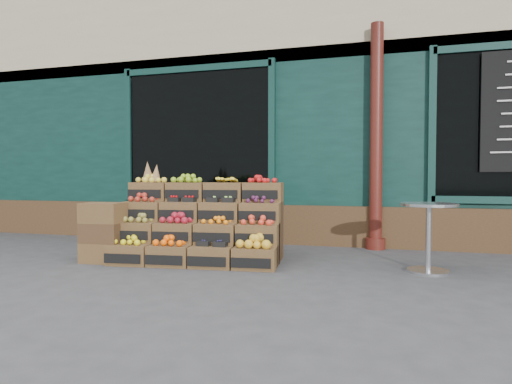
# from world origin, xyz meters

# --- Properties ---
(ground) EXTENTS (60.00, 60.00, 0.00)m
(ground) POSITION_xyz_m (0.00, 0.00, 0.00)
(ground) COLOR #3C3C3E
(ground) RESTS_ON ground
(shop_facade) EXTENTS (12.00, 6.24, 4.80)m
(shop_facade) POSITION_xyz_m (0.00, 5.11, 2.40)
(shop_facade) COLOR #0D2C27
(shop_facade) RESTS_ON ground
(crate_display) EXTENTS (2.07, 1.16, 1.24)m
(crate_display) POSITION_xyz_m (-0.90, 0.64, 0.38)
(crate_display) COLOR brown
(crate_display) RESTS_ON ground
(spare_crates) EXTENTS (0.50, 0.36, 0.72)m
(spare_crates) POSITION_xyz_m (-1.98, 0.19, 0.36)
(spare_crates) COLOR brown
(spare_crates) RESTS_ON ground
(bistro_table) EXTENTS (0.60, 0.60, 0.75)m
(bistro_table) POSITION_xyz_m (1.75, 0.63, 0.47)
(bistro_table) COLOR #B1B5B9
(bistro_table) RESTS_ON ground
(shopkeeper) EXTENTS (0.84, 0.58, 2.20)m
(shopkeeper) POSITION_xyz_m (-1.57, 2.87, 1.10)
(shopkeeper) COLOR #19581E
(shopkeeper) RESTS_ON ground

